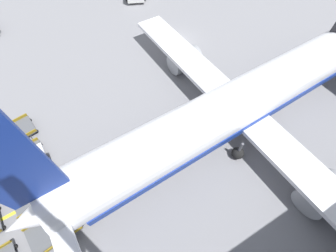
# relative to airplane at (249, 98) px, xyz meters

# --- Properties ---
(ground_plane) EXTENTS (500.00, 500.00, 0.00)m
(ground_plane) POSITION_rel_airplane_xyz_m (-14.68, 1.07, -3.23)
(ground_plane) COLOR gray
(airplane) EXTENTS (34.98, 43.66, 13.23)m
(airplane) POSITION_rel_airplane_xyz_m (0.00, 0.00, 0.00)
(airplane) COLOR white
(airplane) RESTS_ON ground_plane
(baggage_dolly_row_mid_a_col_a) EXTENTS (3.34, 1.91, 0.92)m
(baggage_dolly_row_mid_a_col_a) POSITION_rel_airplane_xyz_m (-9.20, -22.18, -2.76)
(baggage_dolly_row_mid_a_col_a) COLOR #515459
(baggage_dolly_row_mid_a_col_a) RESTS_ON ground_plane
(baggage_dolly_row_mid_a_col_b) EXTENTS (3.32, 1.80, 0.92)m
(baggage_dolly_row_mid_a_col_b) POSITION_rel_airplane_xyz_m (-5.63, -21.71, -2.76)
(baggage_dolly_row_mid_a_col_b) COLOR #515459
(baggage_dolly_row_mid_a_col_b) RESTS_ON ground_plane
(baggage_dolly_row_mid_a_col_c) EXTENTS (3.34, 1.90, 0.92)m
(baggage_dolly_row_mid_a_col_c) POSITION_rel_airplane_xyz_m (-2.01, -21.29, -2.76)
(baggage_dolly_row_mid_a_col_c) COLOR #515459
(baggage_dolly_row_mid_a_col_c) RESTS_ON ground_plane
(baggage_dolly_row_mid_a_col_d) EXTENTS (3.34, 1.90, 0.92)m
(baggage_dolly_row_mid_a_col_d) POSITION_rel_airplane_xyz_m (1.54, -20.71, -2.76)
(baggage_dolly_row_mid_a_col_d) COLOR #515459
(baggage_dolly_row_mid_a_col_d) RESTS_ON ground_plane
(baggage_dolly_row_mid_b_col_a) EXTENTS (3.34, 1.92, 0.92)m
(baggage_dolly_row_mid_b_col_a) POSITION_rel_airplane_xyz_m (-9.54, -19.80, -2.76)
(baggage_dolly_row_mid_b_col_a) COLOR #515459
(baggage_dolly_row_mid_b_col_a) RESTS_ON ground_plane
(baggage_dolly_row_mid_b_col_b) EXTENTS (3.32, 1.81, 0.92)m
(baggage_dolly_row_mid_b_col_b) POSITION_rel_airplane_xyz_m (-6.06, -19.52, -2.76)
(baggage_dolly_row_mid_b_col_b) COLOR #515459
(baggage_dolly_row_mid_b_col_b) RESTS_ON ground_plane
(baggage_dolly_row_mid_b_col_c) EXTENTS (3.33, 1.85, 0.92)m
(baggage_dolly_row_mid_b_col_c) POSITION_rel_airplane_xyz_m (-2.30, -18.80, -2.76)
(baggage_dolly_row_mid_b_col_c) COLOR #515459
(baggage_dolly_row_mid_b_col_c) RESTS_ON ground_plane
(baggage_dolly_row_mid_b_col_d) EXTENTS (3.33, 1.87, 0.92)m
(baggage_dolly_row_mid_b_col_d) POSITION_rel_airplane_xyz_m (1.28, -18.52, -2.76)
(baggage_dolly_row_mid_b_col_d) COLOR #515459
(baggage_dolly_row_mid_b_col_d) RESTS_ON ground_plane
(stand_guidance_stripe) EXTENTS (2.04, 33.43, 0.01)m
(stand_guidance_stripe) POSITION_rel_airplane_xyz_m (-2.33, -9.13, -3.22)
(stand_guidance_stripe) COLOR yellow
(stand_guidance_stripe) RESTS_ON ground_plane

